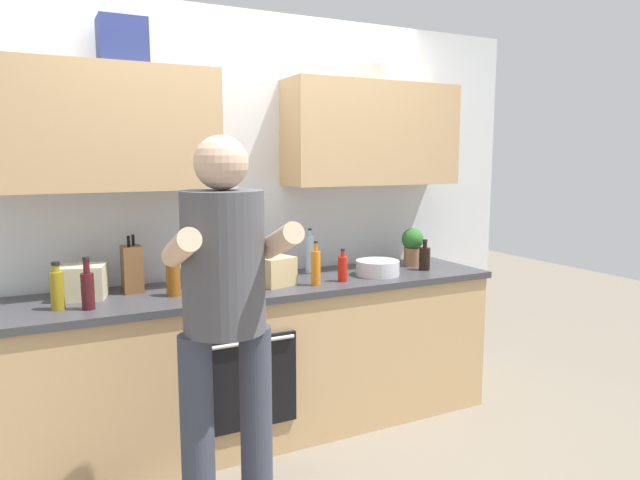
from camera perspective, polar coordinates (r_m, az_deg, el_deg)
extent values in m
plane|color=#756B5B|center=(3.63, -5.20, -18.39)|extent=(12.00, 12.00, 0.00)
cube|color=silver|center=(3.60, -7.57, 2.20)|extent=(4.00, 0.06, 2.50)
cube|color=tan|center=(3.22, -20.66, 10.41)|extent=(1.17, 0.32, 0.65)
cube|color=tan|center=(3.77, 5.25, 10.49)|extent=(1.17, 0.32, 0.65)
cylinder|color=silver|center=(3.81, 5.60, 16.12)|extent=(0.30, 0.30, 0.10)
cube|color=navy|center=(3.28, -19.14, 18.20)|extent=(0.24, 0.20, 0.23)
cube|color=tan|center=(3.46, -5.30, -12.01)|extent=(2.80, 0.60, 0.86)
cube|color=#38383D|center=(3.33, -5.40, -4.72)|extent=(2.84, 0.64, 0.04)
cube|color=black|center=(3.10, -7.33, -14.08)|extent=(0.56, 0.02, 0.50)
cylinder|color=silver|center=(3.00, -7.26, -10.17)|extent=(0.52, 0.02, 0.02)
cylinder|color=#383D4C|center=(2.58, -12.11, -18.94)|extent=(0.14, 0.14, 0.91)
cylinder|color=#383D4C|center=(2.64, -6.38, -18.06)|extent=(0.14, 0.14, 0.91)
cylinder|color=#4C4C51|center=(2.37, -9.61, -2.15)|extent=(0.34, 0.34, 0.58)
sphere|color=#D8AD8C|center=(2.33, -9.85, 7.61)|extent=(0.22, 0.22, 0.22)
cylinder|color=#D8AD8C|center=(2.19, -13.73, -0.80)|extent=(0.09, 0.31, 0.19)
cylinder|color=#D8AD8C|center=(2.31, -4.03, -0.12)|extent=(0.09, 0.31, 0.19)
cylinder|color=#8C4C14|center=(3.11, -14.43, -3.92)|extent=(0.07, 0.07, 0.17)
cylinder|color=#8C4C14|center=(3.09, -14.50, -1.97)|extent=(0.03, 0.03, 0.05)
cylinder|color=black|center=(3.08, -14.52, -1.40)|extent=(0.03, 0.03, 0.02)
cylinder|color=#471419|center=(2.96, -22.17, -4.78)|extent=(0.06, 0.06, 0.18)
cylinder|color=#471419|center=(2.94, -22.29, -2.49)|extent=(0.03, 0.03, 0.07)
cylinder|color=black|center=(2.93, -22.34, -1.71)|extent=(0.03, 0.03, 0.01)
cylinder|color=silver|center=(3.62, -1.02, -1.40)|extent=(0.06, 0.06, 0.24)
cylinder|color=silver|center=(3.60, -1.02, 0.73)|extent=(0.02, 0.02, 0.03)
cylinder|color=black|center=(3.60, -1.02, 1.07)|extent=(0.02, 0.02, 0.01)
cylinder|color=orange|center=(3.26, -0.42, -2.85)|extent=(0.05, 0.05, 0.20)
cylinder|color=orange|center=(3.23, -0.42, -0.72)|extent=(0.02, 0.02, 0.05)
cylinder|color=black|center=(3.23, -0.42, -0.21)|extent=(0.02, 0.02, 0.01)
cylinder|color=olive|center=(3.01, -24.75, -4.63)|extent=(0.06, 0.06, 0.18)
cylinder|color=olive|center=(2.99, -24.87, -2.61)|extent=(0.03, 0.03, 0.03)
cylinder|color=black|center=(2.99, -24.90, -2.14)|extent=(0.04, 0.04, 0.02)
cylinder|color=red|center=(3.36, 2.27, -2.92)|extent=(0.06, 0.06, 0.15)
cylinder|color=red|center=(3.35, 2.28, -1.38)|extent=(0.02, 0.02, 0.04)
cylinder|color=black|center=(3.34, 2.29, -0.98)|extent=(0.03, 0.03, 0.01)
cylinder|color=black|center=(3.77, 10.40, -1.86)|extent=(0.07, 0.07, 0.15)
cylinder|color=black|center=(3.75, 10.43, -0.46)|extent=(0.03, 0.03, 0.04)
cylinder|color=black|center=(3.75, 10.44, -0.05)|extent=(0.03, 0.03, 0.01)
cylinder|color=brown|center=(3.34, -8.85, -2.79)|extent=(0.07, 0.07, 0.18)
cylinder|color=brown|center=(3.32, -8.89, -0.71)|extent=(0.03, 0.03, 0.07)
cylinder|color=black|center=(3.32, -8.91, -0.01)|extent=(0.04, 0.04, 0.02)
cylinder|color=#33598C|center=(3.30, -13.24, -3.70)|extent=(0.08, 0.08, 0.11)
cylinder|color=silver|center=(3.56, 5.77, -2.77)|extent=(0.27, 0.27, 0.09)
cube|color=brown|center=(3.26, -18.24, -2.77)|extent=(0.10, 0.14, 0.25)
cylinder|color=black|center=(3.21, -18.58, -0.13)|extent=(0.02, 0.02, 0.06)
cylinder|color=black|center=(3.26, -18.16, -0.01)|extent=(0.02, 0.02, 0.06)
cylinder|color=#9E6647|center=(3.91, 9.18, -1.64)|extent=(0.11, 0.11, 0.12)
sphere|color=#2D6B28|center=(3.89, 9.22, 0.09)|extent=(0.15, 0.15, 0.15)
cube|color=tan|center=(3.27, -4.53, -3.11)|extent=(0.23, 0.22, 0.16)
cube|color=beige|center=(3.20, -22.56, -3.89)|extent=(0.26, 0.24, 0.17)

